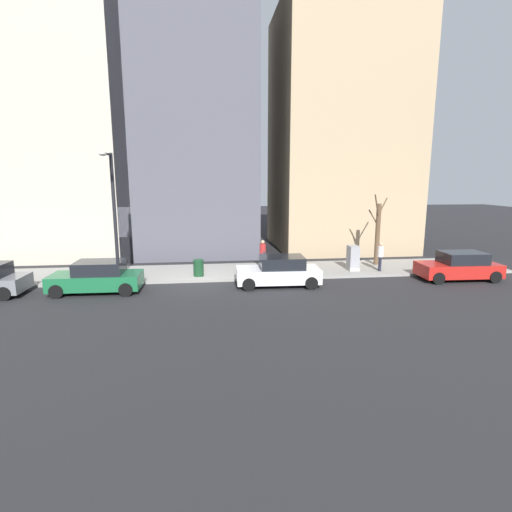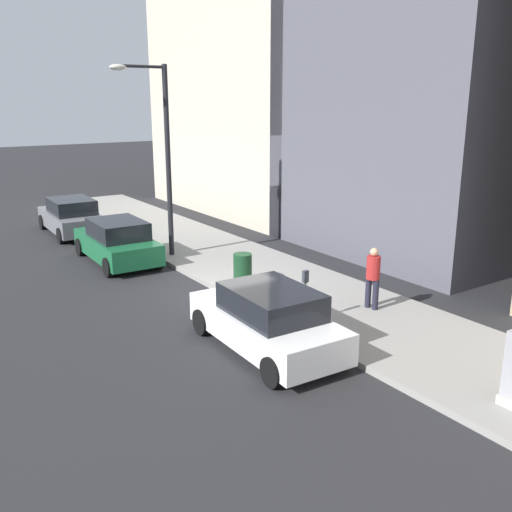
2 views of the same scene
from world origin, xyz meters
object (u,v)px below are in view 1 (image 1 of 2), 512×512
parked_car_white (279,272)px  streetlamp (113,206)px  pedestrian_midblock (263,252)px  office_block_center (189,88)px  utility_box (353,258)px  parked_car_green (97,277)px  office_tower_right (56,126)px  parked_car_red (459,266)px  pedestrian_near_meter (380,255)px  parking_meter (264,261)px  trash_bin (198,268)px  office_tower_left (339,132)px  bare_tree (378,232)px

parked_car_white → streetlamp: 9.00m
pedestrian_midblock → office_block_center: office_block_center is taller
streetlamp → office_block_center: 13.02m
parked_car_white → utility_box: bearing=-61.6°
utility_box → streetlamp: streetlamp is taller
parked_car_white → parked_car_green: (-0.16, 8.88, 0.00)m
pedestrian_midblock → office_tower_right: office_tower_right is taller
parked_car_red → pedestrian_near_meter: bearing=63.3°
streetlamp → office_tower_right: 13.96m
pedestrian_near_meter → office_block_center: size_ratio=0.07×
streetlamp → office_block_center: bearing=-20.4°
pedestrian_near_meter → parking_meter: bearing=115.7°
trash_bin → office_tower_left: bearing=-48.8°
parked_car_red → parked_car_green: (-0.18, 18.76, 0.00)m
parked_car_white → parked_car_green: bearing=93.0°
pedestrian_near_meter → office_tower_left: (9.42, -0.40, 7.82)m
parking_meter → streetlamp: streetlamp is taller
utility_box → pedestrian_near_meter: pedestrian_near_meter is taller
streetlamp → office_block_center: (9.78, -3.63, 7.79)m
parked_car_red → office_tower_left: 14.39m
trash_bin → office_tower_right: size_ratio=0.05×
streetlamp → bare_tree: (2.32, -15.05, -1.86)m
utility_box → streetlamp: size_ratio=0.22×
parked_car_white → pedestrian_midblock: bearing=7.4°
parked_car_white → office_tower_left: bearing=-28.3°
office_tower_right → office_block_center: bearing=-99.0°
streetlamp → office_tower_right: office_tower_right is taller
parked_car_white → trash_bin: bearing=66.4°
utility_box → office_tower_left: 12.27m
parked_car_green → streetlamp: streetlamp is taller
parked_car_green → utility_box: bearing=-78.3°
parked_car_red → utility_box: size_ratio=2.98×
parked_car_green → pedestrian_near_meter: bearing=-80.7°
trash_bin → parking_meter: bearing=-97.2°
parked_car_white → pedestrian_near_meter: size_ratio=2.57×
parking_meter → pedestrian_midblock: size_ratio=0.81×
parking_meter → office_tower_left: (9.90, -7.24, 7.93)m
office_tower_left → streetlamp: bearing=124.0°
streetlamp → pedestrian_midblock: 8.76m
pedestrian_midblock → pedestrian_near_meter: bearing=158.6°
utility_box → parked_car_white: bearing=116.4°
pedestrian_near_meter → office_tower_right: 24.78m
trash_bin → office_block_center: bearing=3.3°
pedestrian_near_meter → office_block_center: (9.13, 10.92, 10.72)m
pedestrian_near_meter → parked_car_green: bearing=119.8°
parked_car_red → bare_tree: bare_tree is taller
streetlamp → pedestrian_near_meter: 14.86m
office_tower_left → pedestrian_near_meter: bearing=177.6°
parked_car_red → trash_bin: bearing=84.2°
office_block_center → bare_tree: bearing=-123.2°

